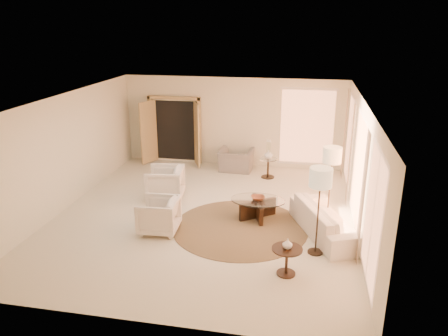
% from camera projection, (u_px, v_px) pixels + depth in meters
% --- Properties ---
extents(room, '(7.04, 8.04, 2.83)m').
position_uv_depth(room, '(204.00, 160.00, 10.08)').
color(room, beige).
rests_on(room, ground).
extents(windows_right, '(0.10, 6.40, 2.40)m').
position_uv_depth(windows_right, '(358.00, 170.00, 9.56)').
color(windows_right, '#F39561').
rests_on(windows_right, room).
extents(window_back_corner, '(1.70, 0.10, 2.40)m').
position_uv_depth(window_back_corner, '(307.00, 127.00, 13.35)').
color(window_back_corner, '#F39561').
rests_on(window_back_corner, room).
extents(curtains_right, '(0.06, 5.20, 2.60)m').
position_uv_depth(curtains_right, '(352.00, 160.00, 10.43)').
color(curtains_right, tan).
rests_on(curtains_right, room).
extents(french_doors, '(1.95, 0.66, 2.16)m').
position_uv_depth(french_doors, '(174.00, 131.00, 14.07)').
color(french_doors, tan).
rests_on(french_doors, room).
extents(area_rug, '(3.94, 3.94, 0.01)m').
position_uv_depth(area_rug, '(240.00, 227.00, 9.91)').
color(area_rug, '#3F2E1B').
rests_on(area_rug, room).
extents(sofa, '(1.72, 2.47, 0.67)m').
position_uv_depth(sofa, '(327.00, 220.00, 9.52)').
color(sofa, white).
rests_on(sofa, room).
extents(armchair_left, '(0.97, 1.02, 0.94)m').
position_uv_depth(armchair_left, '(165.00, 182.00, 11.38)').
color(armchair_left, white).
rests_on(armchair_left, room).
extents(armchair_right, '(0.83, 0.87, 0.85)m').
position_uv_depth(armchair_right, '(159.00, 214.00, 9.60)').
color(armchair_right, white).
rests_on(armchair_right, room).
extents(accent_chair, '(1.05, 0.71, 0.90)m').
position_uv_depth(accent_chair, '(236.00, 157.00, 13.51)').
color(accent_chair, gray).
rests_on(accent_chair, room).
extents(coffee_table, '(1.61, 1.61, 0.47)m').
position_uv_depth(coffee_table, '(258.00, 206.00, 10.31)').
color(coffee_table, black).
rests_on(coffee_table, room).
extents(end_table, '(0.57, 0.57, 0.54)m').
position_uv_depth(end_table, '(287.00, 257.00, 7.99)').
color(end_table, black).
rests_on(end_table, room).
extents(side_table, '(0.51, 0.51, 0.59)m').
position_uv_depth(side_table, '(268.00, 166.00, 12.93)').
color(side_table, '#30241A').
rests_on(side_table, room).
extents(floor_lamp_near, '(0.43, 0.43, 1.76)m').
position_uv_depth(floor_lamp_near, '(332.00, 158.00, 9.89)').
color(floor_lamp_near, '#30241A').
rests_on(floor_lamp_near, room).
extents(floor_lamp_far, '(0.44, 0.44, 1.82)m').
position_uv_depth(floor_lamp_far, '(321.00, 181.00, 8.35)').
color(floor_lamp_far, '#30241A').
rests_on(floor_lamp_far, room).
extents(bowl, '(0.40, 0.40, 0.08)m').
position_uv_depth(bowl, '(258.00, 198.00, 10.24)').
color(bowl, brown).
rests_on(bowl, coffee_table).
extents(end_vase, '(0.22, 0.22, 0.19)m').
position_uv_depth(end_vase, '(287.00, 244.00, 7.91)').
color(end_vase, white).
rests_on(end_vase, end_table).
extents(side_vase, '(0.27, 0.27, 0.26)m').
position_uv_depth(side_vase, '(268.00, 155.00, 12.82)').
color(side_vase, white).
rests_on(side_vase, side_table).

